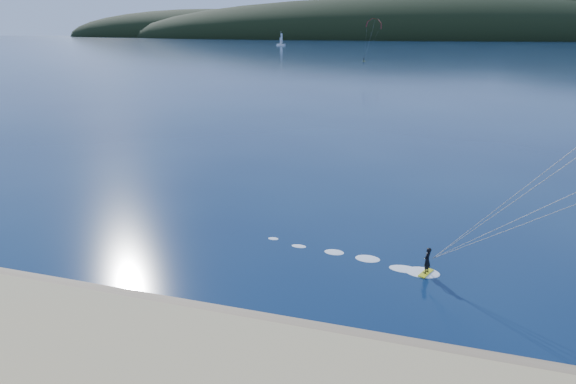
% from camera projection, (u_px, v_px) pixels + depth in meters
% --- Properties ---
extents(ground, '(1800.00, 1800.00, 0.00)m').
position_uv_depth(ground, '(110.00, 369.00, 20.16)').
color(ground, '#08193B').
rests_on(ground, ground).
extents(wet_sand, '(220.00, 2.50, 0.10)m').
position_uv_depth(wet_sand, '(167.00, 311.00, 24.23)').
color(wet_sand, '#8C7151').
rests_on(wet_sand, ground).
extents(headland, '(1200.00, 310.00, 140.00)m').
position_uv_depth(headland, '(435.00, 39.00, 695.83)').
color(headland, black).
rests_on(headland, ground).
extents(kitesurfer_far, '(8.12, 5.29, 16.26)m').
position_uv_depth(kitesurfer_far, '(374.00, 27.00, 202.16)').
color(kitesurfer_far, '#CACA17').
rests_on(kitesurfer_far, ground).
extents(sailboat, '(8.16, 5.08, 11.36)m').
position_uv_depth(sailboat, '(281.00, 44.00, 411.68)').
color(sailboat, white).
rests_on(sailboat, ground).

